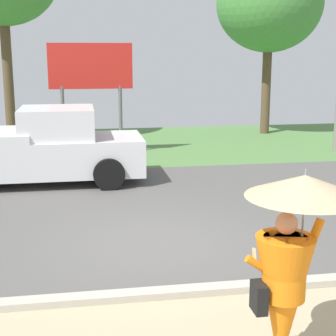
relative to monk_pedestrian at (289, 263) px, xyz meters
The scene contains 5 objects.
ground_plane 6.93m from the monk_pedestrian, 96.59° to the left, with size 40.00×22.00×0.20m.
monk_pedestrian is the anchor object (origin of this frame).
pickup_truck 9.15m from the monk_pedestrian, 109.48° to the left, with size 5.20×2.28×1.88m.
roadside_billboard 12.23m from the monk_pedestrian, 97.76° to the left, with size 2.60×0.12×3.50m.
tree_left_far 16.87m from the monk_pedestrian, 70.96° to the left, with size 4.10×4.10×6.93m.
Camera 1 is at (-1.22, -8.44, 3.23)m, focal length 55.98 mm.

